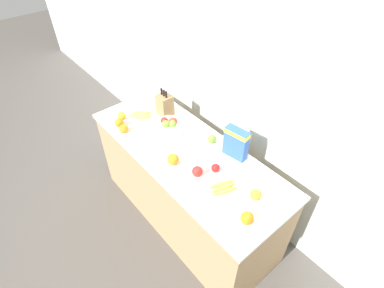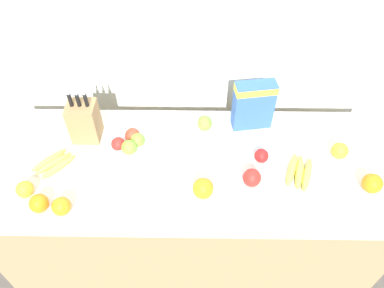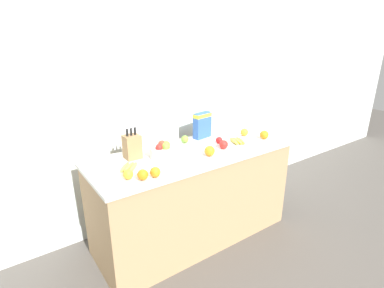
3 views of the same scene
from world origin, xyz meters
The scene contains 17 objects.
ground_plane centered at (0.00, 0.00, 0.00)m, with size 14.00×14.00×0.00m, color #514C47.
wall_back centered at (0.00, 0.57, 1.30)m, with size 9.00×0.06×2.60m.
counter centered at (0.00, 0.00, 0.44)m, with size 1.85×0.71×0.88m.
knife_block centered at (-0.50, 0.17, 0.98)m, with size 0.13×0.12×0.30m.
cereal_box centered at (0.29, 0.26, 1.02)m, with size 0.20×0.11×0.25m.
fruit_bowl centered at (-0.27, 0.04, 0.94)m, with size 0.25×0.25×0.13m.
banana_bunch_left centered at (-0.61, -0.02, 0.90)m, with size 0.20×0.20×0.03m.
banana_bunch_right centered at (0.48, -0.05, 0.90)m, with size 0.16×0.22×0.03m.
apple_middle centered at (0.26, -0.10, 0.92)m, with size 0.08×0.08×0.08m, color red.
apple_rightmost centered at (0.32, 0.03, 0.92)m, with size 0.06×0.06×0.06m, color red.
apple_rear centered at (0.07, 0.23, 0.92)m, with size 0.07×0.07×0.07m, color #6B9E33.
orange_front_left centered at (0.68, 0.06, 0.92)m, with size 0.08×0.08×0.08m, color orange.
orange_front_center centered at (-0.51, -0.26, 0.92)m, with size 0.08×0.08×0.08m, color orange.
orange_by_cereal centered at (0.77, -0.13, 0.93)m, with size 0.08×0.08×0.08m, color orange.
orange_near_bowl centered at (-0.61, -0.25, 0.92)m, with size 0.08×0.08×0.08m, color orange.
orange_front_right centered at (-0.69, -0.18, 0.92)m, with size 0.07×0.07×0.07m, color orange.
orange_mid_left centered at (0.06, -0.17, 0.93)m, with size 0.09×0.09×0.09m, color orange.
Camera 2 is at (0.02, -1.07, 2.20)m, focal length 35.00 mm.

